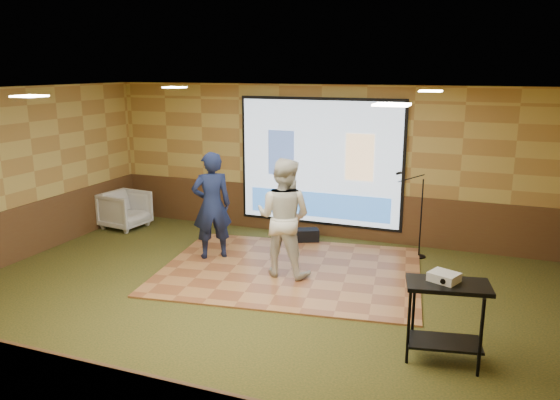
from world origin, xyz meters
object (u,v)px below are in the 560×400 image
at_px(projector_screen, 320,164).
at_px(banquet_chair, 125,210).
at_px(av_table, 447,307).
at_px(dance_floor, 290,270).
at_px(player_right, 284,217).
at_px(player_left, 212,205).
at_px(projector, 444,277).
at_px(mic_stand, 417,230).
at_px(duffel_bag, 308,236).

xyz_separation_m(projector_screen, banquet_chair, (-3.99, -0.93, -1.09)).
xyz_separation_m(projector_screen, av_table, (2.79, -4.14, -0.80)).
height_order(dance_floor, banquet_chair, banquet_chair).
relative_size(dance_floor, player_right, 2.21).
distance_m(projector_screen, player_right, 2.35).
distance_m(player_left, av_table, 4.68).
relative_size(dance_floor, banquet_chair, 4.96).
height_order(projector, mic_stand, mic_stand).
relative_size(player_left, duffel_bag, 4.50).
distance_m(projector_screen, duffel_bag, 1.43).
relative_size(projector_screen, duffel_bag, 7.90).
bearing_deg(player_right, banquet_chair, -15.87).
relative_size(dance_floor, duffel_bag, 10.06).
xyz_separation_m(player_left, mic_stand, (3.35, 1.40, -0.48)).
relative_size(av_table, banquet_chair, 1.13).
bearing_deg(mic_stand, player_right, -133.45).
xyz_separation_m(player_right, banquet_chair, (-4.10, 1.37, -0.60)).
distance_m(player_right, duffel_bag, 2.01).
height_order(banquet_chair, duffel_bag, banquet_chair).
relative_size(projector_screen, projector, 10.87).
height_order(player_left, mic_stand, player_left).
bearing_deg(av_table, projector_screen, 124.00).
xyz_separation_m(player_left, player_right, (1.46, -0.32, 0.01)).
distance_m(dance_floor, player_right, 1.00).
xyz_separation_m(dance_floor, av_table, (2.64, -2.06, 0.66)).
bearing_deg(mic_stand, projector_screen, 168.19).
bearing_deg(duffel_bag, projector, -52.18).
height_order(dance_floor, av_table, av_table).
bearing_deg(dance_floor, projector_screen, 94.19).
bearing_deg(player_left, banquet_chair, -59.51).
bearing_deg(banquet_chair, duffel_bag, -76.44).
distance_m(player_left, player_right, 1.50).
height_order(mic_stand, banquet_chair, mic_stand).
height_order(av_table, duffel_bag, av_table).
distance_m(player_right, av_table, 3.26).
distance_m(av_table, banquet_chair, 7.50).
xyz_separation_m(dance_floor, duffel_bag, (-0.22, 1.59, 0.12)).
bearing_deg(av_table, projector, 144.32).
bearing_deg(dance_floor, mic_stand, 38.99).
distance_m(dance_floor, av_table, 3.41).
xyz_separation_m(player_right, av_table, (2.67, -1.84, -0.31)).
xyz_separation_m(player_right, projector, (2.62, -1.80, 0.03)).
height_order(projector, duffel_bag, projector).
height_order(dance_floor, duffel_bag, duffel_bag).
relative_size(projector_screen, banquet_chair, 3.90).
bearing_deg(mic_stand, banquet_chair, -172.35).
xyz_separation_m(projector, banquet_chair, (-6.72, 3.17, -0.63)).
bearing_deg(mic_stand, player_left, -153.06).
xyz_separation_m(player_left, av_table, (4.14, -2.16, -0.30)).
bearing_deg(projector, duffel_bag, 150.57).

